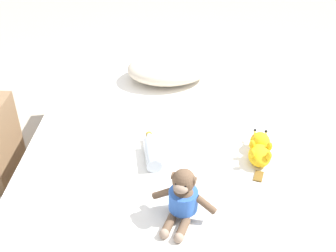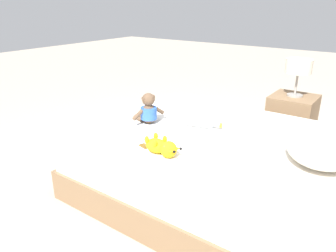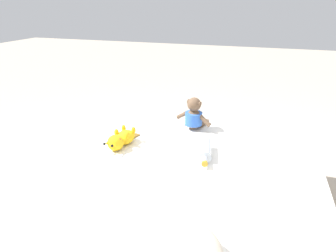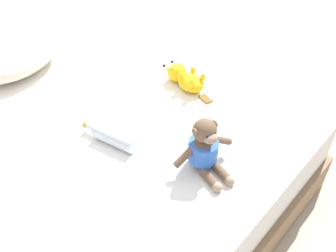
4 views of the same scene
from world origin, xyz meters
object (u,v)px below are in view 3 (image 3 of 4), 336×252
object	(u,v)px
bed	(183,207)
glass_bottle	(205,150)
pillow	(143,250)
plush_yellow_creature	(121,139)
plush_monkey	(194,116)

from	to	relation	value
bed	glass_bottle	world-z (taller)	glass_bottle
bed	glass_bottle	distance (m)	0.35
glass_bottle	pillow	bearing A→B (deg)	86.67
plush_yellow_creature	glass_bottle	world-z (taller)	plush_yellow_creature
pillow	plush_yellow_creature	distance (m)	0.93
bed	plush_monkey	size ratio (longest dim) A/B	6.60
pillow	plush_monkey	bearing A→B (deg)	-85.10
plush_monkey	plush_yellow_creature	world-z (taller)	plush_monkey
plush_yellow_creature	pillow	bearing A→B (deg)	121.06
plush_yellow_creature	glass_bottle	xyz separation A→B (m)	(-0.53, -0.04, -0.01)
plush_yellow_creature	glass_bottle	bearing A→B (deg)	-175.78
pillow	plush_monkey	xyz separation A→B (m)	(0.10, -1.20, 0.01)
pillow	glass_bottle	xyz separation A→B (m)	(-0.05, -0.83, -0.05)
pillow	plush_monkey	distance (m)	1.21
plush_monkey	pillow	bearing A→B (deg)	94.90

